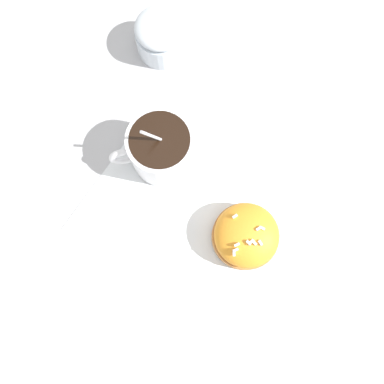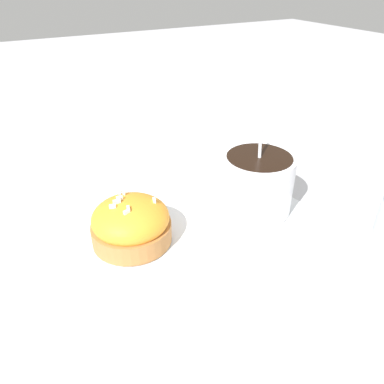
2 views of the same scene
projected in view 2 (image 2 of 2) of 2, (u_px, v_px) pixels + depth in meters
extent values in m
plane|color=#B2B2B7|center=(195.00, 222.00, 0.48)|extent=(3.00, 3.00, 0.00)
cube|color=white|center=(195.00, 221.00, 0.47)|extent=(0.32, 0.33, 0.00)
cylinder|color=white|center=(257.00, 183.00, 0.48)|extent=(0.09, 0.09, 0.07)
cylinder|color=black|center=(259.00, 162.00, 0.46)|extent=(0.08, 0.08, 0.01)
torus|color=white|center=(257.00, 164.00, 0.52)|extent=(0.03, 0.04, 0.04)
ellipsoid|color=silver|center=(255.00, 191.00, 0.51)|extent=(0.03, 0.03, 0.01)
cylinder|color=silver|center=(259.00, 169.00, 0.46)|extent=(0.03, 0.05, 0.11)
cylinder|color=#B2753D|center=(131.00, 230.00, 0.44)|extent=(0.09, 0.09, 0.02)
ellipsoid|color=orange|center=(129.00, 216.00, 0.43)|extent=(0.09, 0.09, 0.04)
cube|color=white|center=(128.00, 209.00, 0.40)|extent=(0.01, 0.01, 0.00)
cube|color=white|center=(120.00, 192.00, 0.43)|extent=(0.01, 0.01, 0.00)
cube|color=white|center=(112.00, 205.00, 0.41)|extent=(0.01, 0.00, 0.00)
cube|color=white|center=(154.00, 200.00, 0.42)|extent=(0.00, 0.01, 0.00)
cube|color=white|center=(116.00, 202.00, 0.41)|extent=(0.01, 0.00, 0.00)
cube|color=white|center=(119.00, 200.00, 0.41)|extent=(0.00, 0.01, 0.00)
cube|color=white|center=(127.00, 212.00, 0.40)|extent=(0.01, 0.00, 0.00)
cube|color=white|center=(118.00, 191.00, 0.44)|extent=(0.01, 0.01, 0.00)
cube|color=white|center=(119.00, 198.00, 0.42)|extent=(0.01, 0.00, 0.00)
cube|color=white|center=(124.00, 192.00, 0.43)|extent=(0.01, 0.01, 0.00)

